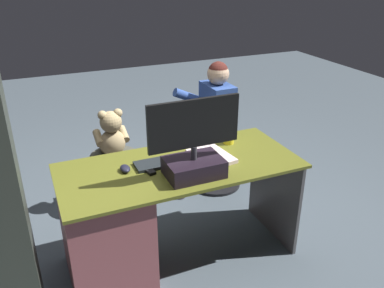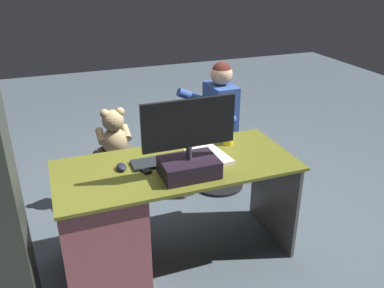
{
  "view_description": "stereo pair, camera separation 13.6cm",
  "coord_description": "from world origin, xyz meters",
  "views": [
    {
      "loc": [
        0.83,
        2.49,
        1.92
      ],
      "look_at": [
        -0.25,
        0.0,
        0.66
      ],
      "focal_mm": 37.77,
      "sensor_mm": 36.0,
      "label": 1
    },
    {
      "loc": [
        0.7,
        2.54,
        1.92
      ],
      "look_at": [
        -0.25,
        0.0,
        0.66
      ],
      "focal_mm": 37.77,
      "sensor_mm": 36.0,
      "label": 2
    }
  ],
  "objects": [
    {
      "name": "notebook_binder",
      "position": [
        -0.22,
        0.38,
        0.74
      ],
      "size": [
        0.25,
        0.32,
        0.02
      ],
      "primitive_type": "cube",
      "rotation": [
        0.0,
        0.0,
        0.12
      ],
      "color": "silver",
      "rests_on": "desk"
    },
    {
      "name": "ground_plane",
      "position": [
        0.0,
        0.0,
        0.0
      ],
      "size": [
        10.0,
        10.0,
        0.0
      ],
      "primitive_type": "plane",
      "color": "#455059"
    },
    {
      "name": "desk",
      "position": [
        0.41,
        0.39,
        0.38
      ],
      "size": [
        1.53,
        0.68,
        0.73
      ],
      "color": "brown",
      "rests_on": "ground_plane"
    },
    {
      "name": "tv_remote",
      "position": [
        0.21,
        0.38,
        0.73
      ],
      "size": [
        0.07,
        0.16,
        0.02
      ],
      "primitive_type": "cube",
      "rotation": [
        0.0,
        0.0,
        0.18
      ],
      "color": "black",
      "rests_on": "desk"
    },
    {
      "name": "person",
      "position": [
        -0.57,
        -0.42,
        0.68
      ],
      "size": [
        0.54,
        0.48,
        1.15
      ],
      "color": "#2E4A90",
      "rests_on": "ground_plane"
    },
    {
      "name": "computer_mouse",
      "position": [
        0.34,
        0.33,
        0.74
      ],
      "size": [
        0.06,
        0.1,
        0.04
      ],
      "primitive_type": "ellipsoid",
      "color": "#1D1D2E",
      "rests_on": "desk"
    },
    {
      "name": "visitor_chair",
      "position": [
        -0.66,
        -0.41,
        0.28
      ],
      "size": [
        0.46,
        0.46,
        0.47
      ],
      "color": "black",
      "rests_on": "ground_plane"
    },
    {
      "name": "cup",
      "position": [
        -0.44,
        0.22,
        0.78
      ],
      "size": [
        0.07,
        0.07,
        0.1
      ],
      "primitive_type": "cylinder",
      "color": "yellow",
      "rests_on": "desk"
    },
    {
      "name": "teddy_bear",
      "position": [
        0.25,
        -0.45,
        0.65
      ],
      "size": [
        0.27,
        0.27,
        0.39
      ],
      "color": "tan",
      "rests_on": "office_chair_teddy"
    },
    {
      "name": "monitor",
      "position": [
        -0.03,
        0.54,
        0.87
      ],
      "size": [
        0.56,
        0.24,
        0.48
      ],
      "color": "black",
      "rests_on": "desk"
    },
    {
      "name": "office_chair_teddy",
      "position": [
        0.25,
        -0.44,
        0.28
      ],
      "size": [
        0.45,
        0.45,
        0.47
      ],
      "color": "black",
      "rests_on": "ground_plane"
    },
    {
      "name": "keyboard",
      "position": [
        0.06,
        0.33,
        0.74
      ],
      "size": [
        0.42,
        0.14,
        0.02
      ],
      "primitive_type": "cube",
      "color": "black",
      "rests_on": "desk"
    }
  ]
}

